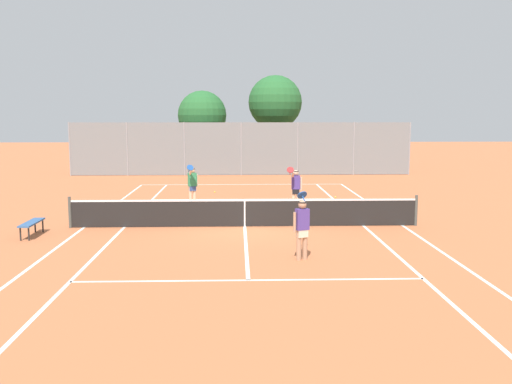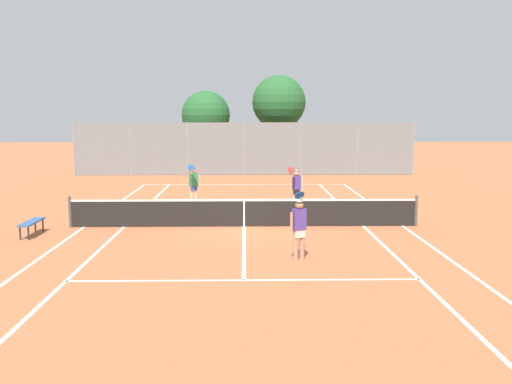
% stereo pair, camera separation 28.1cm
% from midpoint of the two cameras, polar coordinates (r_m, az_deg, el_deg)
% --- Properties ---
extents(ground_plane, '(120.00, 120.00, 0.00)m').
position_cam_midpoint_polar(ground_plane, '(19.67, -1.55, -3.49)').
color(ground_plane, '#BC663D').
extents(court_line_markings, '(11.10, 23.90, 0.01)m').
position_cam_midpoint_polar(court_line_markings, '(19.67, -1.55, -3.48)').
color(court_line_markings, silver).
rests_on(court_line_markings, ground).
extents(tennis_net, '(12.00, 0.10, 1.07)m').
position_cam_midpoint_polar(tennis_net, '(19.58, -1.55, -2.03)').
color(tennis_net, '#474C47').
rests_on(tennis_net, ground).
extents(player_near_side, '(0.47, 0.87, 1.77)m').
position_cam_midpoint_polar(player_near_side, '(15.11, 4.08, -3.37)').
color(player_near_side, tan).
rests_on(player_near_side, ground).
extents(player_far_left, '(0.44, 0.89, 1.77)m').
position_cam_midpoint_polar(player_far_left, '(24.33, -6.71, 0.85)').
color(player_far_left, beige).
rests_on(player_far_left, ground).
extents(player_far_right, '(0.68, 0.73, 1.77)m').
position_cam_midpoint_polar(player_far_right, '(23.20, 3.65, 0.55)').
color(player_far_right, beige).
rests_on(player_far_right, ground).
extents(loose_tennis_ball_0, '(0.07, 0.07, 0.07)m').
position_cam_midpoint_polar(loose_tennis_ball_0, '(21.75, -5.24, -2.34)').
color(loose_tennis_ball_0, '#D1DB33').
rests_on(loose_tennis_ball_0, ground).
extents(loose_tennis_ball_1, '(0.07, 0.07, 0.07)m').
position_cam_midpoint_polar(loose_tennis_ball_1, '(23.74, -9.99, -1.57)').
color(loose_tennis_ball_1, '#D1DB33').
rests_on(loose_tennis_ball_1, ground).
extents(loose_tennis_ball_2, '(0.07, 0.07, 0.07)m').
position_cam_midpoint_polar(loose_tennis_ball_2, '(28.20, -4.43, -0.00)').
color(loose_tennis_ball_2, '#D1DB33').
rests_on(loose_tennis_ball_2, ground).
extents(loose_tennis_ball_3, '(0.07, 0.07, 0.07)m').
position_cam_midpoint_polar(loose_tennis_ball_3, '(26.66, 7.65, -0.50)').
color(loose_tennis_ball_3, '#D1DB33').
rests_on(loose_tennis_ball_3, ground).
extents(courtside_bench, '(0.36, 1.50, 0.47)m').
position_cam_midpoint_polar(courtside_bench, '(19.47, -21.91, -2.95)').
color(courtside_bench, '#33598C').
rests_on(courtside_bench, ground).
extents(back_fence, '(21.59, 0.08, 3.35)m').
position_cam_midpoint_polar(back_fence, '(36.14, -1.71, 4.35)').
color(back_fence, gray).
rests_on(back_fence, ground).
extents(tree_behind_left, '(3.28, 3.28, 5.42)m').
position_cam_midpoint_polar(tree_behind_left, '(38.97, -5.70, 7.48)').
color(tree_behind_left, brown).
rests_on(tree_behind_left, ground).
extents(tree_behind_right, '(3.72, 3.72, 6.53)m').
position_cam_midpoint_polar(tree_behind_right, '(39.98, 1.64, 8.83)').
color(tree_behind_right, brown).
rests_on(tree_behind_right, ground).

